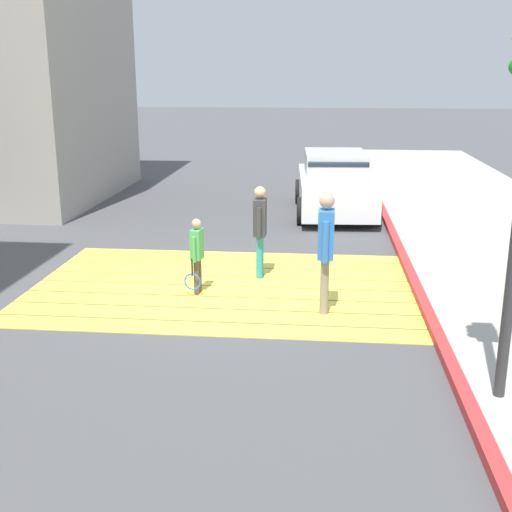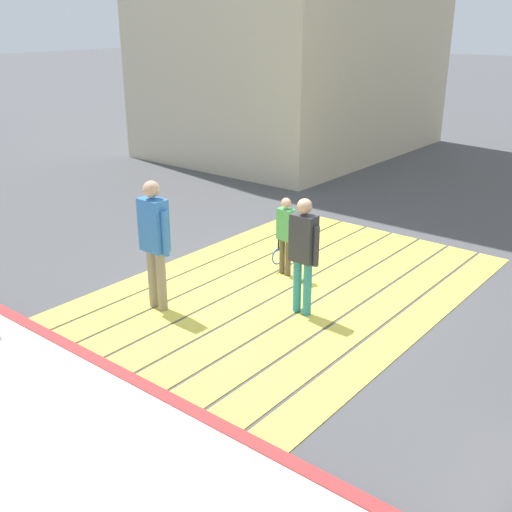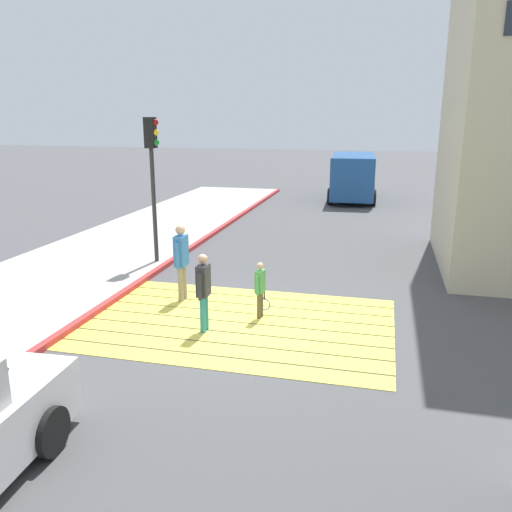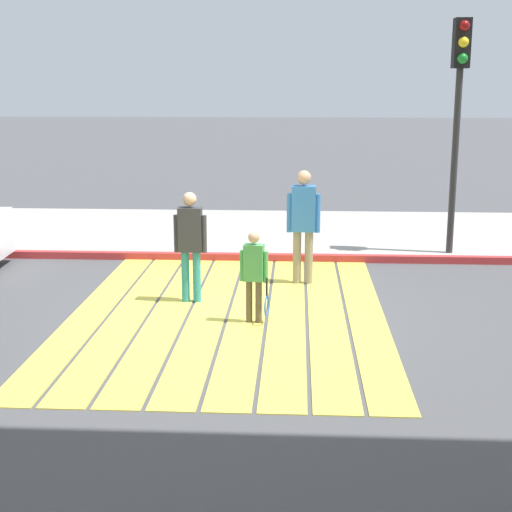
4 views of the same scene
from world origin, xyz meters
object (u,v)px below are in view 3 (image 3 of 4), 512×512
object	(u,v)px
pedestrian_child_with_racket	(260,287)
pedestrian_adult_lead	(181,257)
pedestrian_adult_trailing	(203,287)
traffic_light_corner	(152,161)
van_down_street	(353,176)

from	to	relation	value
pedestrian_child_with_racket	pedestrian_adult_lead	bearing A→B (deg)	162.39
pedestrian_adult_trailing	pedestrian_child_with_racket	size ratio (longest dim) A/B	1.30
traffic_light_corner	pedestrian_adult_lead	size ratio (longest dim) A/B	2.32
van_down_street	pedestrian_adult_lead	xyz separation A→B (m)	(-2.89, -16.60, -0.21)
pedestrian_adult_trailing	pedestrian_child_with_racket	distance (m)	1.38
van_down_street	pedestrian_child_with_racket	bearing A→B (deg)	-92.74
van_down_street	pedestrian_adult_trailing	xyz separation A→B (m)	(-1.76, -18.24, -0.33)
van_down_street	pedestrian_adult_lead	distance (m)	16.85
van_down_street	pedestrian_adult_lead	size ratio (longest dim) A/B	2.90
van_down_street	traffic_light_corner	distance (m)	14.80
pedestrian_adult_lead	pedestrian_adult_trailing	distance (m)	2.00
van_down_street	pedestrian_child_with_racket	xyz separation A→B (m)	(-0.83, -17.25, -0.57)
van_down_street	traffic_light_corner	xyz separation A→B (m)	(-4.76, -13.90, 1.76)
pedestrian_adult_lead	van_down_street	bearing A→B (deg)	80.11
pedestrian_child_with_racket	pedestrian_adult_trailing	bearing A→B (deg)	-133.55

